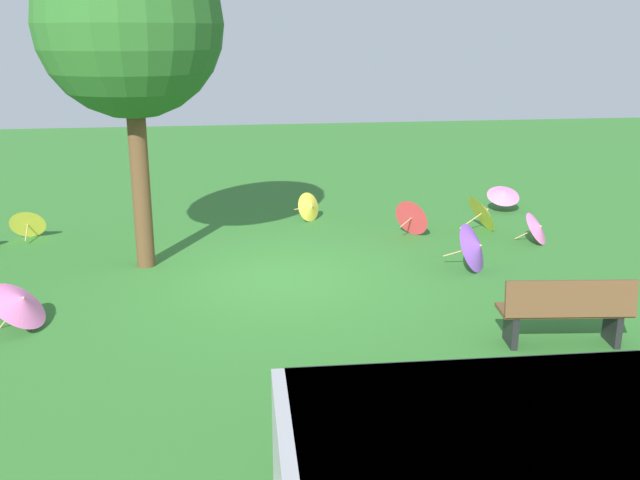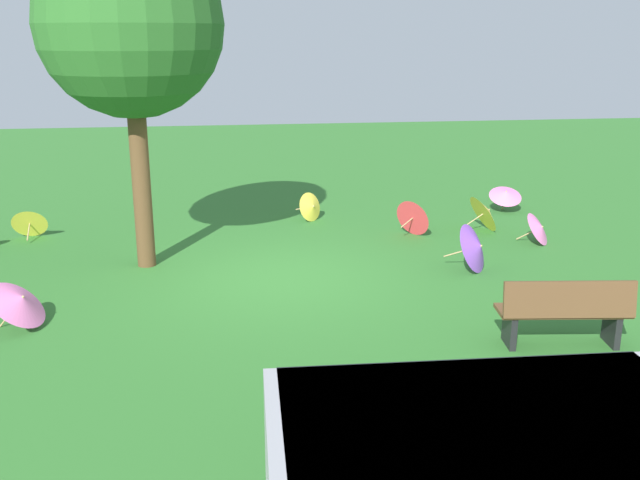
# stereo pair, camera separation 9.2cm
# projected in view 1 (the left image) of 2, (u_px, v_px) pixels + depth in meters

# --- Properties ---
(ground) EXTENTS (40.00, 40.00, 0.00)m
(ground) POSITION_uv_depth(u_px,v_px,m) (278.00, 278.00, 11.32)
(ground) COLOR #2D6B28
(park_bench) EXTENTS (1.65, 0.68, 0.90)m
(park_bench) POSITION_uv_depth(u_px,v_px,m) (566.00, 311.00, 8.72)
(park_bench) COLOR brown
(park_bench) RESTS_ON ground
(shade_tree) EXTENTS (2.87, 2.87, 5.32)m
(shade_tree) POSITION_uv_depth(u_px,v_px,m) (129.00, 26.00, 10.85)
(shade_tree) COLOR brown
(shade_tree) RESTS_ON ground
(parasol_pink_0) EXTENTS (0.76, 0.80, 0.60)m
(parasol_pink_0) POSITION_uv_depth(u_px,v_px,m) (538.00, 228.00, 13.11)
(parasol_pink_0) COLOR tan
(parasol_pink_0) RESTS_ON ground
(parasol_yellow_0) EXTENTS (0.68, 0.68, 0.63)m
(parasol_yellow_0) POSITION_uv_depth(u_px,v_px,m) (28.00, 222.00, 13.42)
(parasol_yellow_0) COLOR tan
(parasol_yellow_0) RESTS_ON ground
(parasol_pink_1) EXTENTS (0.79, 0.78, 0.62)m
(parasol_pink_1) POSITION_uv_depth(u_px,v_px,m) (504.00, 194.00, 15.44)
(parasol_pink_1) COLOR tan
(parasol_pink_1) RESTS_ON ground
(parasol_purple_0) EXTENTS (0.90, 0.95, 0.82)m
(parasol_purple_0) POSITION_uv_depth(u_px,v_px,m) (476.00, 247.00, 11.54)
(parasol_purple_0) COLOR tan
(parasol_purple_0) RESTS_ON ground
(parasol_red_0) EXTENTS (0.74, 0.78, 0.74)m
(parasol_red_0) POSITION_uv_depth(u_px,v_px,m) (414.00, 216.00, 13.65)
(parasol_red_0) COLOR tan
(parasol_red_0) RESTS_ON ground
(parasol_yellow_1) EXTENTS (0.64, 0.64, 0.61)m
(parasol_yellow_1) POSITION_uv_depth(u_px,v_px,m) (310.00, 207.00, 14.67)
(parasol_yellow_1) COLOR tan
(parasol_yellow_1) RESTS_ON ground
(parasol_pink_3) EXTENTS (0.91, 0.98, 0.71)m
(parasol_pink_3) POSITION_uv_depth(u_px,v_px,m) (20.00, 302.00, 9.25)
(parasol_pink_3) COLOR tan
(parasol_pink_3) RESTS_ON ground
(parasol_yellow_2) EXTENTS (0.84, 0.86, 0.77)m
(parasol_yellow_2) POSITION_uv_depth(u_px,v_px,m) (484.00, 212.00, 13.94)
(parasol_yellow_2) COLOR tan
(parasol_yellow_2) RESTS_ON ground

